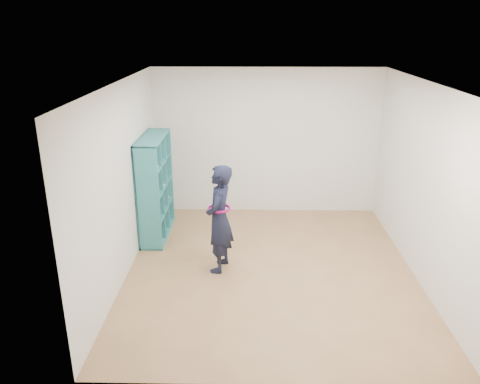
{
  "coord_description": "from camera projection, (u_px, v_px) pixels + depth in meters",
  "views": [
    {
      "loc": [
        -0.31,
        -5.87,
        3.31
      ],
      "look_at": [
        -0.43,
        0.3,
        1.06
      ],
      "focal_mm": 35.0,
      "sensor_mm": 36.0,
      "label": 1
    }
  ],
  "objects": [
    {
      "name": "wall_right",
      "position": [
        424.0,
        184.0,
        6.16
      ],
      "size": [
        0.02,
        4.5,
        2.6
      ],
      "primitive_type": "cube",
      "color": "silver",
      "rests_on": "floor"
    },
    {
      "name": "ceiling",
      "position": [
        275.0,
        83.0,
        5.75
      ],
      "size": [
        4.5,
        4.5,
        0.0
      ],
      "primitive_type": "plane",
      "color": "white",
      "rests_on": "wall_back"
    },
    {
      "name": "person",
      "position": [
        219.0,
        219.0,
        6.42
      ],
      "size": [
        0.48,
        0.63,
        1.54
      ],
      "rotation": [
        0.0,
        0.0,
        -1.79
      ],
      "color": "black",
      "rests_on": "floor"
    },
    {
      "name": "wall_back",
      "position": [
        266.0,
        142.0,
        8.31
      ],
      "size": [
        4.0,
        0.02,
        2.6
      ],
      "primitive_type": "cube",
      "color": "silver",
      "rests_on": "floor"
    },
    {
      "name": "smartphone",
      "position": [
        211.0,
        209.0,
        6.48
      ],
      "size": [
        0.02,
        0.11,
        0.14
      ],
      "rotation": [
        0.4,
        0.0,
        0.06
      ],
      "color": "silver",
      "rests_on": "person"
    },
    {
      "name": "wall_left",
      "position": [
        122.0,
        182.0,
        6.24
      ],
      "size": [
        0.02,
        4.5,
        2.6
      ],
      "primitive_type": "cube",
      "color": "silver",
      "rests_on": "floor"
    },
    {
      "name": "wall_front",
      "position": [
        284.0,
        267.0,
        4.09
      ],
      "size": [
        4.0,
        0.02,
        2.6
      ],
      "primitive_type": "cube",
      "color": "silver",
      "rests_on": "floor"
    },
    {
      "name": "bookshelf",
      "position": [
        154.0,
        188.0,
        7.5
      ],
      "size": [
        0.36,
        1.24,
        1.65
      ],
      "color": "teal",
      "rests_on": "floor"
    },
    {
      "name": "floor",
      "position": [
        270.0,
        270.0,
        6.64
      ],
      "size": [
        4.5,
        4.5,
        0.0
      ],
      "primitive_type": "plane",
      "color": "olive",
      "rests_on": "ground"
    }
  ]
}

